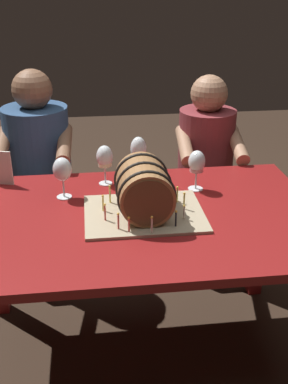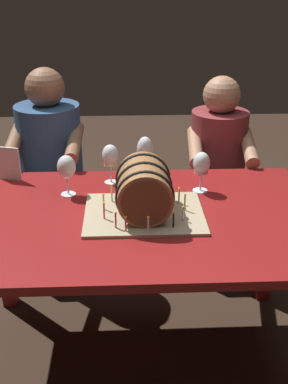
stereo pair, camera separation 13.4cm
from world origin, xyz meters
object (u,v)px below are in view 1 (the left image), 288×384
(wine_glass_empty, at_px, (62,170))
(person_seated_left, at_px, (41,186))
(barrel_cake, at_px, (144,192))
(dining_table, at_px, (140,236))
(person_seated_right, at_px, (204,185))
(wine_glass_white, at_px, (105,158))
(wine_glass_red, at_px, (138,151))
(wine_glass_rose, at_px, (197,163))
(menu_card, at_px, (0,168))

(wine_glass_empty, bearing_deg, person_seated_left, 105.49)
(person_seated_left, bearing_deg, barrel_cake, -57.79)
(dining_table, distance_m, person_seated_right, 0.89)
(person_seated_right, bearing_deg, wine_glass_white, -143.47)
(wine_glass_red, bearing_deg, person_seated_left, 143.39)
(wine_glass_rose, xyz_separation_m, wine_glass_red, (-0.24, 0.17, 0.01))
(dining_table, xyz_separation_m, person_seated_left, (-0.45, 0.75, -0.09))
(dining_table, xyz_separation_m, wine_glass_empty, (-0.30, 0.20, 0.22))
(wine_glass_rose, bearing_deg, dining_table, -141.86)
(barrel_cake, relative_size, wine_glass_white, 2.57)
(dining_table, bearing_deg, barrel_cake, 2.73)
(dining_table, relative_size, barrel_cake, 3.12)
(barrel_cake, distance_m, menu_card, 0.71)
(barrel_cake, xyz_separation_m, wine_glass_red, (0.02, 0.38, 0.03))
(barrel_cake, distance_m, wine_glass_white, 0.35)
(person_seated_left, bearing_deg, wine_glass_white, -51.82)
(dining_table, height_order, wine_glass_white, wine_glass_white)
(barrel_cake, relative_size, wine_glass_rose, 2.60)
(barrel_cake, height_order, menu_card, barrel_cake)
(person_seated_left, bearing_deg, person_seated_right, -0.03)
(person_seated_left, xyz_separation_m, person_seated_right, (0.91, -0.00, -0.04))
(wine_glass_red, height_order, wine_glass_empty, wine_glass_red)
(wine_glass_red, bearing_deg, menu_card, -179.51)
(menu_card, bearing_deg, wine_glass_red, 16.68)
(menu_card, height_order, person_seated_left, person_seated_left)
(menu_card, bearing_deg, person_seated_left, 86.51)
(barrel_cake, bearing_deg, menu_card, 148.03)
(wine_glass_rose, relative_size, person_seated_right, 0.16)
(dining_table, distance_m, wine_glass_empty, 0.43)
(wine_glass_white, relative_size, menu_card, 1.15)
(dining_table, xyz_separation_m, person_seated_right, (0.45, 0.75, -0.13))
(wine_glass_empty, relative_size, menu_card, 1.13)
(wine_glass_white, relative_size, wine_glass_rose, 1.01)
(wine_glass_white, bearing_deg, wine_glass_empty, -146.50)
(dining_table, relative_size, wine_glass_white, 8.00)
(person_seated_left, bearing_deg, wine_glass_rose, -36.22)
(wine_glass_empty, bearing_deg, barrel_cake, -32.26)
(menu_card, relative_size, person_seated_right, 0.14)
(wine_glass_white, height_order, wine_glass_red, wine_glass_red)
(wine_glass_red, bearing_deg, dining_table, -95.73)
(wine_glass_red, xyz_separation_m, person_seated_left, (-0.49, 0.37, -0.31))
(wine_glass_empty, bearing_deg, wine_glass_red, 27.88)
(person_seated_right, bearing_deg, wine_glass_rose, -108.57)
(wine_glass_red, distance_m, menu_card, 0.63)
(barrel_cake, bearing_deg, wine_glass_rose, 39.87)
(person_seated_right, bearing_deg, wine_glass_empty, -144.18)
(dining_table, xyz_separation_m, menu_card, (-0.59, 0.38, 0.18))
(wine_glass_red, bearing_deg, barrel_cake, -93.15)
(barrel_cake, distance_m, wine_glass_rose, 0.34)
(wine_glass_red, relative_size, menu_card, 1.24)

